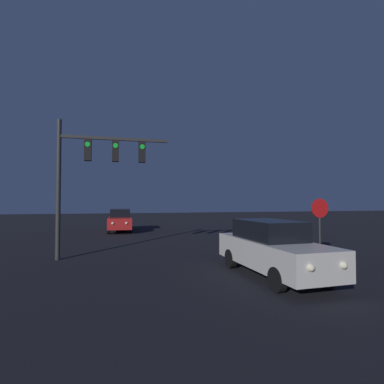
% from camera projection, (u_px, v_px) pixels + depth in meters
% --- Properties ---
extents(car_near, '(1.85, 4.85, 1.71)m').
position_uv_depth(car_near, '(272.00, 248.00, 9.29)').
color(car_near, beige).
rests_on(car_near, ground_plane).
extents(car_far, '(1.84, 4.84, 1.71)m').
position_uv_depth(car_far, '(120.00, 220.00, 22.84)').
color(car_far, '#B21E1E').
rests_on(car_far, ground_plane).
extents(traffic_signal_mast, '(4.48, 0.30, 5.60)m').
position_uv_depth(traffic_signal_mast, '(94.00, 164.00, 12.27)').
color(traffic_signal_mast, '#2D2D2D').
rests_on(traffic_signal_mast, ground_plane).
extents(stop_sign, '(0.73, 0.07, 2.42)m').
position_uv_depth(stop_sign, '(320.00, 218.00, 11.36)').
color(stop_sign, '#2D2D2D').
rests_on(stop_sign, ground_plane).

